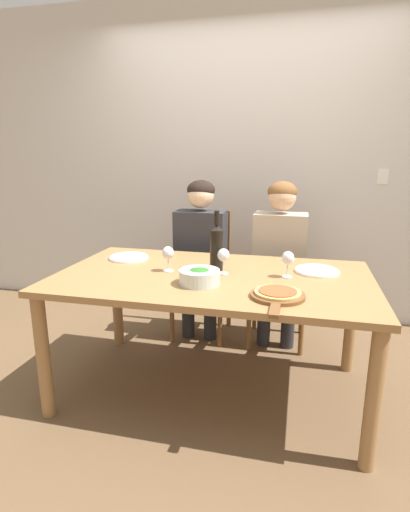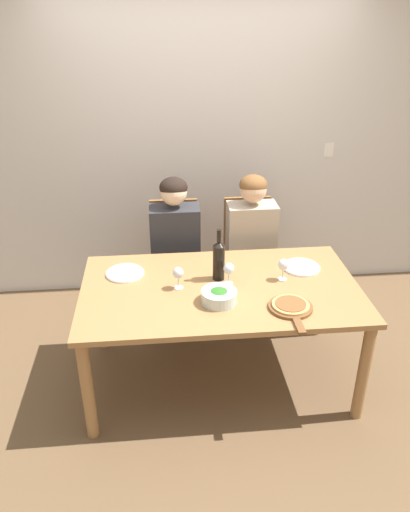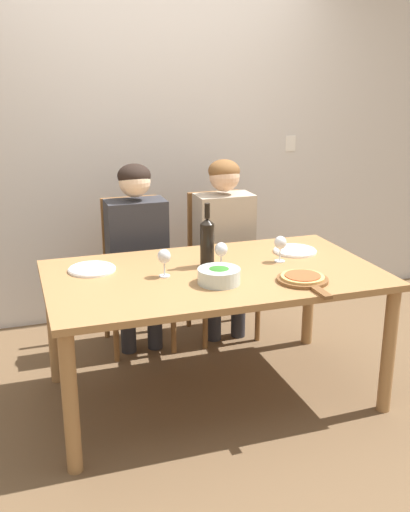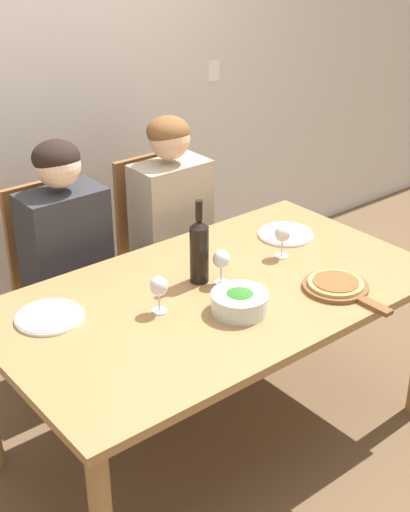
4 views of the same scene
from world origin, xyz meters
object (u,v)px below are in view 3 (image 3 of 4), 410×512
pizza_on_board (303,279)px  chair_left (135,268)px  broccoli_bowl (219,276)px  dinner_plate_left (92,269)px  chair_right (219,259)px  wine_bottle (208,241)px  wine_glass_left (164,258)px  wine_glass_centre (221,251)px  person_woman (137,240)px  person_man (225,233)px  dinner_plate_right (295,251)px  wine_glass_right (280,244)px

pizza_on_board → chair_left: bearing=119.2°
broccoli_bowl → dinner_plate_left: bearing=145.3°
chair_right → wine_bottle: (-0.34, -0.75, 0.37)m
wine_glass_left → wine_glass_centre: (0.33, 0.02, 0.00)m
person_woman → dinner_plate_left: 0.63m
chair_left → pizza_on_board: (0.65, -1.16, 0.24)m
person_man → broccoli_bowl: size_ratio=5.62×
person_woman → wine_glass_left: (-0.01, -0.73, 0.10)m
chair_right → dinner_plate_right: 0.74m
chair_right → wine_glass_left: 1.09m
chair_right → broccoli_bowl: chair_right is taller
person_woman → broccoli_bowl: person_woman is taller
chair_right → broccoli_bowl: 1.13m
chair_left → person_woman: 0.25m
broccoli_bowl → pizza_on_board: (0.42, -0.12, -0.03)m
chair_left → wine_glass_right: size_ratio=6.55×
chair_left → wine_glass_centre: bearing=-69.0°
chair_left → wine_glass_left: 0.91m
pizza_on_board → broccoli_bowl: bearing=164.1°
broccoli_bowl → dinner_plate_right: bearing=31.2°
wine_glass_left → wine_glass_centre: same height
person_man → pizza_on_board: 1.04m
wine_bottle → wine_glass_right: 0.42m
chair_right → wine_glass_left: bearing=-125.7°
person_woman → chair_left: bearing=90.0°
chair_left → broccoli_bowl: 1.09m
pizza_on_board → wine_glass_left: 0.73m
person_woman → wine_bottle: bearing=-67.5°
wine_glass_left → broccoli_bowl: bearing=-38.5°
dinner_plate_left → pizza_on_board: 1.14m
dinner_plate_left → dinner_plate_right: size_ratio=1.00×
chair_right → person_woman: person_woman is taller
wine_glass_left → pizza_on_board: bearing=-25.2°
person_woman → wine_glass_centre: bearing=-65.9°
chair_left → person_man: person_man is taller
wine_glass_right → person_woman: bearing=134.6°
wine_bottle → wine_glass_right: bearing=-7.3°
dinner_plate_left → pizza_on_board: (1.01, -0.53, 0.01)m
chair_right → broccoli_bowl: (-0.37, -1.04, 0.26)m
person_man → wine_glass_left: 0.96m
person_woman → pizza_on_board: person_woman is taller
wine_bottle → pizza_on_board: bearing=-46.5°
person_woman → pizza_on_board: (0.65, -1.04, 0.01)m
dinner_plate_left → chair_left: bearing=60.1°
wine_glass_right → wine_glass_centre: (-0.36, -0.02, 0.00)m
wine_bottle → person_woman: bearing=112.5°
broccoli_bowl → person_woman: bearing=103.9°
dinner_plate_left → wine_glass_left: (0.35, -0.22, 0.10)m
chair_left → pizza_on_board: bearing=-60.8°
wine_glass_right → wine_glass_left: bearing=-176.5°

